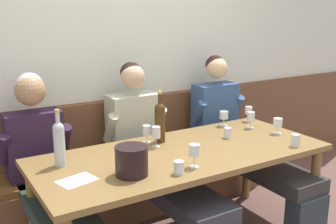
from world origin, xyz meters
TOP-DOWN VIEW (x-y plane):
  - room_wall_back at (0.00, 1.09)m, footprint 6.80×0.08m
  - wood_wainscot_panel at (0.00, 1.04)m, footprint 6.80×0.03m
  - wall_bench at (0.00, 0.83)m, footprint 2.33×0.42m
  - dining_table at (0.00, 0.14)m, footprint 2.03×0.87m
  - person_center_right_seat at (-0.83, 0.44)m, footprint 0.50×1.29m
  - person_center_left_seat at (-0.04, 0.45)m, footprint 0.51×1.28m
  - person_left_seat at (0.79, 0.44)m, footprint 0.51×1.28m
  - ice_bucket at (-0.48, -0.04)m, footprint 0.19×0.19m
  - wine_bottle_amber_mid at (-0.79, 0.32)m, footprint 0.07×0.07m
  - wine_bottle_green_tall at (-0.03, 0.40)m, footprint 0.08×0.08m
  - wine_glass_center_front at (0.64, 0.49)m, footprint 0.07×0.07m
  - wine_glass_mid_right at (0.91, 0.49)m, footprint 0.06×0.06m
  - wine_glass_right_end at (-0.12, 0.43)m, footprint 0.06×0.06m
  - wine_glass_left_end at (-0.09, -0.13)m, footprint 0.07×0.07m
  - wine_glass_near_bucket at (-0.11, 0.32)m, footprint 0.06×0.06m
  - wine_glass_mid_left at (0.79, 0.32)m, footprint 0.06×0.06m
  - wine_glass_center_rear at (0.86, 0.10)m, footprint 0.07×0.07m
  - water_tumbler_left at (0.75, -0.18)m, footprint 0.06×0.06m
  - water_tumbler_right at (0.46, 0.22)m, footprint 0.06×0.06m
  - water_tumbler_center at (-0.23, -0.17)m, footprint 0.06×0.06m
  - tasting_sheet_left_guest at (-0.78, 0.05)m, footprint 0.24×0.20m

SIDE VIEW (x-z plane):
  - wall_bench at x=0.00m, z-range -0.19..0.75m
  - wood_wainscot_panel at x=0.00m, z-range 0.00..0.94m
  - person_left_seat at x=0.79m, z-range -0.03..1.25m
  - person_center_left_seat at x=-0.04m, z-range -0.03..1.25m
  - person_center_right_seat at x=-0.83m, z-range -0.01..1.24m
  - dining_table at x=0.00m, z-range 0.29..1.02m
  - tasting_sheet_left_guest at x=-0.78m, z-range 0.73..0.73m
  - water_tumbler_right at x=0.46m, z-range 0.73..0.81m
  - water_tumbler_center at x=-0.23m, z-range 0.73..0.81m
  - water_tumbler_left at x=0.75m, z-range 0.73..0.82m
  - wine_glass_center_rear at x=0.86m, z-range 0.75..0.88m
  - wine_glass_right_end at x=-0.12m, z-range 0.75..0.88m
  - ice_bucket at x=-0.48m, z-range 0.73..0.91m
  - wine_glass_center_front at x=0.64m, z-range 0.76..0.88m
  - wine_glass_mid_right at x=0.91m, z-range 0.76..0.89m
  - wine_glass_mid_left at x=0.79m, z-range 0.76..0.89m
  - wine_glass_near_bucket at x=-0.11m, z-range 0.76..0.91m
  - wine_glass_left_end at x=-0.09m, z-range 0.76..0.91m
  - wine_bottle_amber_mid at x=-0.79m, z-range 0.71..1.07m
  - wine_bottle_green_tall at x=-0.03m, z-range 0.70..1.08m
  - room_wall_back at x=0.00m, z-range 0.00..2.80m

